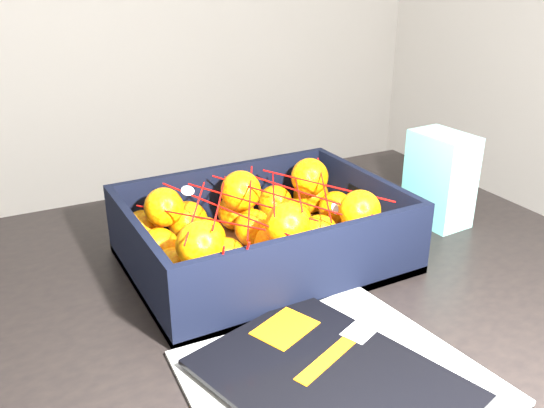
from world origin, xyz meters
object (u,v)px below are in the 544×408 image
magazine_stack (333,382)px  retail_carton (440,179)px  produce_crate (263,242)px  table (239,334)px

magazine_stack → retail_carton: size_ratio=2.01×
retail_carton → produce_crate: bearing=174.8°
magazine_stack → retail_carton: bearing=34.2°
produce_crate → magazine_stack: bearing=-102.8°
magazine_stack → produce_crate: size_ratio=0.81×
produce_crate → retail_carton: size_ratio=2.46×
magazine_stack → table: bearing=88.2°
table → magazine_stack: 0.29m
table → produce_crate: produce_crate is taller
table → magazine_stack: magazine_stack is taller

